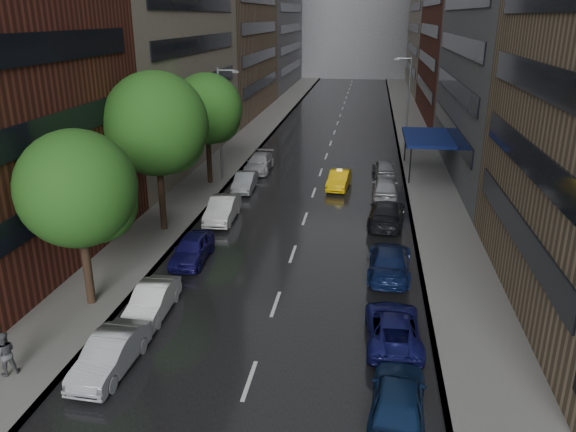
# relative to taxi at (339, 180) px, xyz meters

# --- Properties ---
(road) EXTENTS (14.00, 140.00, 0.01)m
(road) POSITION_rel_taxi_xyz_m (-1.85, 20.52, -0.70)
(road) COLOR black
(road) RESTS_ON ground
(sidewalk_left) EXTENTS (4.00, 140.00, 0.15)m
(sidewalk_left) POSITION_rel_taxi_xyz_m (-10.85, 20.52, -0.63)
(sidewalk_left) COLOR gray
(sidewalk_left) RESTS_ON ground
(sidewalk_right) EXTENTS (4.00, 140.00, 0.15)m
(sidewalk_right) POSITION_rel_taxi_xyz_m (7.15, 20.52, -0.63)
(sidewalk_right) COLOR gray
(sidewalk_right) RESTS_ON ground
(building_far) EXTENTS (40.00, 14.00, 32.00)m
(building_far) POSITION_rel_taxi_xyz_m (-1.85, 88.52, 15.29)
(building_far) COLOR slate
(building_far) RESTS_ON ground
(tree_near) EXTENTS (5.27, 5.27, 8.39)m
(tree_near) POSITION_rel_taxi_xyz_m (-10.45, -20.80, 5.03)
(tree_near) COLOR #382619
(tree_near) RESTS_ON ground
(tree_mid) EXTENTS (6.26, 6.26, 9.97)m
(tree_mid) POSITION_rel_taxi_xyz_m (-10.45, -10.98, 6.12)
(tree_mid) COLOR #382619
(tree_mid) RESTS_ON ground
(tree_far) EXTENTS (5.56, 5.56, 8.86)m
(tree_far) POSITION_rel_taxi_xyz_m (-10.45, -0.28, 5.36)
(tree_far) COLOR #382619
(tree_far) RESTS_ON ground
(taxi) EXTENTS (1.89, 4.42, 1.42)m
(taxi) POSITION_rel_taxi_xyz_m (0.00, 0.00, 0.00)
(taxi) COLOR #EEB30C
(taxi) RESTS_ON ground
(parked_cars_left) EXTENTS (2.09, 34.64, 1.57)m
(parked_cars_left) POSITION_rel_taxi_xyz_m (-7.25, -9.95, 0.03)
(parked_cars_left) COLOR #9CA2A5
(parked_cars_left) RESTS_ON ground
(parked_cars_right) EXTENTS (2.68, 35.49, 1.60)m
(parked_cars_right) POSITION_rel_taxi_xyz_m (3.55, -12.24, 0.06)
(parked_cars_right) COLOR #0F244A
(parked_cars_right) RESTS_ON ground
(ped_black_umbrella) EXTENTS (1.08, 1.06, 2.09)m
(ped_black_umbrella) POSITION_rel_taxi_xyz_m (-10.94, -26.55, 0.67)
(ped_black_umbrella) COLOR #4B4C50
(ped_black_umbrella) RESTS_ON sidewalk_left
(street_lamp_left) EXTENTS (1.74, 0.22, 9.00)m
(street_lamp_left) POSITION_rel_taxi_xyz_m (-9.57, 0.52, 4.18)
(street_lamp_left) COLOR gray
(street_lamp_left) RESTS_ON sidewalk_left
(street_lamp_right) EXTENTS (1.74, 0.22, 9.00)m
(street_lamp_right) POSITION_rel_taxi_xyz_m (5.87, 15.52, 4.18)
(street_lamp_right) COLOR gray
(street_lamp_right) RESTS_ON sidewalk_right
(awning) EXTENTS (4.00, 8.00, 3.12)m
(awning) POSITION_rel_taxi_xyz_m (7.13, 5.52, 2.43)
(awning) COLOR navy
(awning) RESTS_ON sidewalk_right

